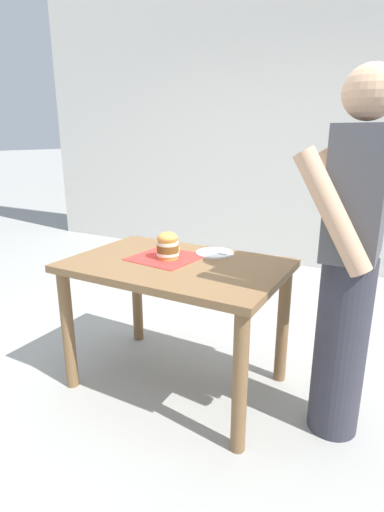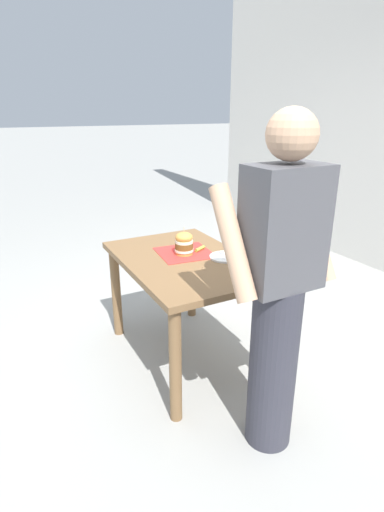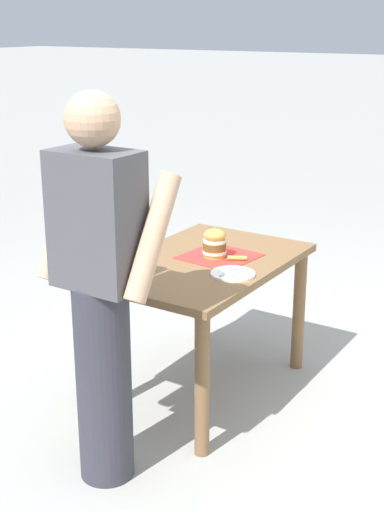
% 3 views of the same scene
% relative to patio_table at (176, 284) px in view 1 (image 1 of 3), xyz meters
% --- Properties ---
extents(ground_plane, '(80.00, 80.00, 0.00)m').
position_rel_patio_table_xyz_m(ground_plane, '(0.00, 0.00, -0.63)').
color(ground_plane, '#9E9E99').
extents(patio_table, '(0.77, 1.17, 0.75)m').
position_rel_patio_table_xyz_m(patio_table, '(0.00, 0.00, 0.00)').
color(patio_table, brown).
rests_on(patio_table, ground).
extents(serving_paper, '(0.39, 0.39, 0.00)m').
position_rel_patio_table_xyz_m(serving_paper, '(-0.05, -0.10, 0.13)').
color(serving_paper, red).
rests_on(serving_paper, patio_table).
extents(sandwich, '(0.13, 0.13, 0.19)m').
position_rel_patio_table_xyz_m(sandwich, '(-0.03, -0.07, 0.20)').
color(sandwich, gold).
rests_on(sandwich, serving_paper).
extents(pickle_spear, '(0.10, 0.07, 0.02)m').
position_rel_patio_table_xyz_m(pickle_spear, '(-0.16, -0.08, 0.14)').
color(pickle_spear, '#8EA83D').
rests_on(pickle_spear, serving_paper).
extents(side_plate_with_forks, '(0.22, 0.22, 0.02)m').
position_rel_patio_table_xyz_m(side_plate_with_forks, '(-0.25, 0.11, 0.13)').
color(side_plate_with_forks, white).
rests_on(side_plate_with_forks, patio_table).
extents(diner_across_table, '(0.55, 0.35, 1.69)m').
position_rel_patio_table_xyz_m(diner_across_table, '(-0.05, 0.88, 0.26)').
color(diner_across_table, '#33333D').
rests_on(diner_across_table, ground).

